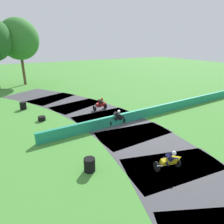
% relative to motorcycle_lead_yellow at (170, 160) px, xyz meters
% --- Properties ---
extents(ground_plane, '(120.00, 120.00, 0.00)m').
position_rel_motorcycle_lead_yellow_xyz_m(ground_plane, '(0.93, 7.33, -0.63)').
color(ground_plane, '#428433').
extents(track_asphalt, '(12.04, 37.42, 0.01)m').
position_rel_motorcycle_lead_yellow_xyz_m(track_asphalt, '(-0.65, 7.24, -0.62)').
color(track_asphalt, '#3D3D42').
rests_on(track_asphalt, ground).
extents(safety_barrier, '(24.43, 1.66, 0.90)m').
position_rel_motorcycle_lead_yellow_xyz_m(safety_barrier, '(5.98, 7.61, -0.18)').
color(safety_barrier, '#1E8466').
rests_on(safety_barrier, ground).
extents(motorcycle_lead_yellow, '(1.70, 1.03, 1.42)m').
position_rel_motorcycle_lead_yellow_xyz_m(motorcycle_lead_yellow, '(0.00, 0.00, 0.00)').
color(motorcycle_lead_yellow, black).
rests_on(motorcycle_lead_yellow, ground).
extents(motorcycle_chase_black, '(1.68, 0.71, 1.43)m').
position_rel_motorcycle_lead_yellow_xyz_m(motorcycle_chase_black, '(0.87, 7.28, 0.03)').
color(motorcycle_chase_black, black).
rests_on(motorcycle_chase_black, ground).
extents(motorcycle_trailing_red, '(1.69, 0.92, 1.43)m').
position_rel_motorcycle_lead_yellow_xyz_m(motorcycle_trailing_red, '(1.40, 11.67, 0.02)').
color(motorcycle_trailing_red, black).
rests_on(motorcycle_trailing_red, ground).
extents(tire_stack_mid_a, '(0.66, 0.66, 0.80)m').
position_rel_motorcycle_lead_yellow_xyz_m(tire_stack_mid_a, '(-4.08, 2.20, -0.23)').
color(tire_stack_mid_a, black).
rests_on(tire_stack_mid_a, ground).
extents(tire_stack_mid_b, '(0.60, 0.60, 0.60)m').
position_rel_motorcycle_lead_yellow_xyz_m(tire_stack_mid_b, '(-3.78, 7.22, -0.33)').
color(tire_stack_mid_b, black).
rests_on(tire_stack_mid_b, ground).
extents(tire_stack_far, '(0.68, 0.68, 0.40)m').
position_rel_motorcycle_lead_yellow_xyz_m(tire_stack_far, '(-4.88, 11.59, -0.43)').
color(tire_stack_far, black).
rests_on(tire_stack_far, ground).
extents(tire_stack_extra_a, '(0.67, 0.67, 0.80)m').
position_rel_motorcycle_lead_yellow_xyz_m(tire_stack_extra_a, '(-5.94, 16.02, -0.23)').
color(tire_stack_extra_a, black).
rests_on(tire_stack_extra_a, ground).
extents(traffic_cone, '(0.28, 0.28, 0.44)m').
position_rel_motorcycle_lead_yellow_xyz_m(traffic_cone, '(5.67, 7.95, -0.41)').
color(traffic_cone, orange).
rests_on(traffic_cone, ground).
extents(tree_mid_rise, '(6.21, 6.21, 10.63)m').
position_rel_motorcycle_lead_yellow_xyz_m(tree_mid_rise, '(-3.87, 30.33, 6.72)').
color(tree_mid_rise, brown).
rests_on(tree_mid_rise, ground).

